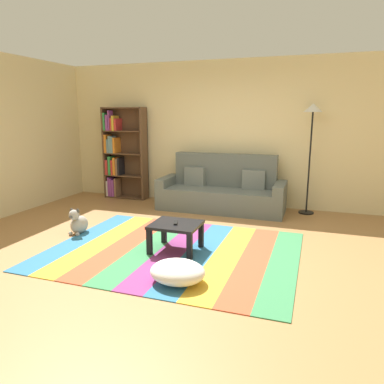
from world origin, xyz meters
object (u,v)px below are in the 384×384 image
tv_remote (176,223)px  coffee_table (176,229)px  couch (222,191)px  bookshelf (120,154)px  dog (78,223)px  standing_lamp (312,123)px  pouf (178,272)px

tv_remote → coffee_table: bearing=80.1°
couch → bookshelf: (-2.24, 0.28, 0.57)m
couch → dog: (-1.63, -2.03, -0.18)m
dog → tv_remote: dog is taller
couch → standing_lamp: (1.48, 0.23, 1.24)m
couch → bookshelf: 2.33m
couch → coffee_table: size_ratio=3.73×
pouf → standing_lamp: 3.76m
pouf → tv_remote: size_ratio=3.85×
couch → coffee_table: bearing=-90.7°
coffee_table → pouf: size_ratio=1.05×
couch → tv_remote: size_ratio=15.07×
coffee_table → standing_lamp: 3.14m
bookshelf → standing_lamp: standing_lamp is taller
dog → tv_remote: 1.63m
pouf → dog: bearing=152.5°
dog → standing_lamp: bearing=36.0°
couch → coffee_table: couch is taller
pouf → dog: dog is taller
bookshelf → couch: bearing=-7.2°
tv_remote → dog: bearing=154.4°
dog → pouf: bearing=-27.5°
pouf → standing_lamp: bearing=70.4°
dog → tv_remote: size_ratio=2.65×
coffee_table → standing_lamp: bearing=58.2°
pouf → standing_lamp: size_ratio=0.31×
bookshelf → coffee_table: bearing=-48.5°
standing_lamp → pouf: bearing=-109.6°
coffee_table → standing_lamp: standing_lamp is taller
bookshelf → dog: bearing=-75.2°
standing_lamp → tv_remote: standing_lamp is taller
couch → bookshelf: bearing=172.8°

